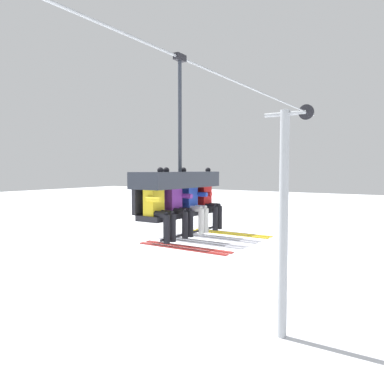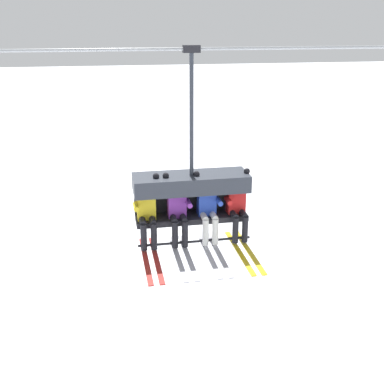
{
  "view_description": "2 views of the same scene",
  "coord_description": "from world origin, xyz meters",
  "px_view_note": "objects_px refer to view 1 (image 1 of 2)",
  "views": [
    {
      "loc": [
        -4.2,
        -4.91,
        6.57
      ],
      "look_at": [
        1.79,
        -0.97,
        6.13
      ],
      "focal_mm": 35.0,
      "sensor_mm": 36.0,
      "label": 1
    },
    {
      "loc": [
        0.17,
        -8.72,
        9.08
      ],
      "look_at": [
        1.64,
        -0.81,
        6.21
      ],
      "focal_mm": 45.0,
      "sensor_mm": 36.0,
      "label": 2
    }
  ],
  "objects_px": {
    "chairlift_chair": "(177,186)",
    "skier_purple": "(178,203)",
    "skier_yellow": "(159,205)",
    "lift_tower_far": "(284,219)",
    "skier_blue": "(194,201)",
    "skier_red": "(208,199)"
  },
  "relations": [
    {
      "from": "lift_tower_far",
      "to": "chairlift_chair",
      "type": "relative_size",
      "value": 2.67
    },
    {
      "from": "skier_purple",
      "to": "skier_blue",
      "type": "height_order",
      "value": "same"
    },
    {
      "from": "lift_tower_far",
      "to": "skier_red",
      "type": "bearing_deg",
      "value": -172.71
    },
    {
      "from": "chairlift_chair",
      "to": "skier_purple",
      "type": "bearing_deg",
      "value": -142.2
    },
    {
      "from": "skier_yellow",
      "to": "lift_tower_far",
      "type": "bearing_deg",
      "value": 5.96
    },
    {
      "from": "skier_purple",
      "to": "skier_yellow",
      "type": "bearing_deg",
      "value": 180.0
    },
    {
      "from": "skier_purple",
      "to": "skier_blue",
      "type": "xyz_separation_m",
      "value": [
        0.54,
        0.0,
        0.0
      ]
    },
    {
      "from": "chairlift_chair",
      "to": "lift_tower_far",
      "type": "bearing_deg",
      "value": 5.05
    },
    {
      "from": "skier_purple",
      "to": "skier_blue",
      "type": "bearing_deg",
      "value": 0.0
    },
    {
      "from": "lift_tower_far",
      "to": "skier_blue",
      "type": "xyz_separation_m",
      "value": [
        -7.77,
        -0.92,
        1.32
      ]
    },
    {
      "from": "chairlift_chair",
      "to": "skier_blue",
      "type": "height_order",
      "value": "chairlift_chair"
    },
    {
      "from": "skier_red",
      "to": "skier_blue",
      "type": "bearing_deg",
      "value": 180.0
    },
    {
      "from": "chairlift_chair",
      "to": "skier_blue",
      "type": "bearing_deg",
      "value": -38.48
    },
    {
      "from": "skier_purple",
      "to": "chairlift_chair",
      "type": "bearing_deg",
      "value": 37.8
    },
    {
      "from": "skier_yellow",
      "to": "chairlift_chair",
      "type": "bearing_deg",
      "value": 14.72
    },
    {
      "from": "skier_blue",
      "to": "skier_purple",
      "type": "bearing_deg",
      "value": 180.0
    },
    {
      "from": "lift_tower_far",
      "to": "skier_yellow",
      "type": "distance_m",
      "value": 9.0
    },
    {
      "from": "chairlift_chair",
      "to": "skier_yellow",
      "type": "distance_m",
      "value": 0.89
    },
    {
      "from": "chairlift_chair",
      "to": "skier_yellow",
      "type": "xyz_separation_m",
      "value": [
        -0.81,
        -0.21,
        -0.3
      ]
    },
    {
      "from": "lift_tower_far",
      "to": "chairlift_chair",
      "type": "bearing_deg",
      "value": -174.95
    },
    {
      "from": "chairlift_chair",
      "to": "skier_red",
      "type": "distance_m",
      "value": 0.9
    },
    {
      "from": "skier_yellow",
      "to": "skier_red",
      "type": "bearing_deg",
      "value": 0.0
    }
  ]
}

